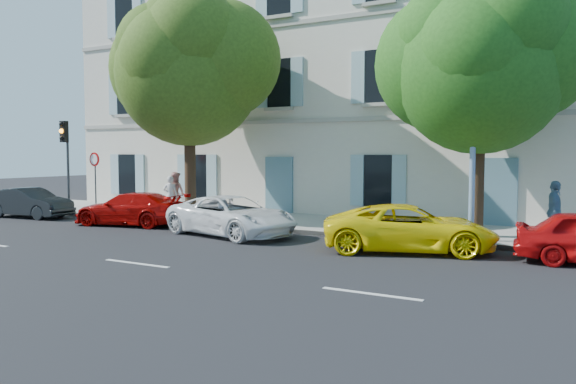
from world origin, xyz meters
The scene contains 16 objects.
ground centered at (0.00, 0.00, 0.00)m, with size 90.00×90.00×0.00m, color black.
sidewalk centered at (0.00, 4.45, 0.07)m, with size 36.00×4.50×0.15m, color #A09E96.
kerb centered at (0.00, 2.28, 0.08)m, with size 36.00×0.16×0.16m, color #9E998E.
building centered at (0.00, 10.20, 6.00)m, with size 28.00×7.00×12.00m, color beige.
car_dark_sedan centered at (-10.84, 1.01, 0.62)m, with size 1.30×3.73×1.23m, color black.
car_red_coupe centered at (-5.38, 1.21, 0.61)m, with size 1.72×4.23×1.23m, color #A60704.
car_white_coupe centered at (-0.65, 0.91, 0.64)m, with size 2.14×4.64×1.29m, color white.
car_yellow_supercar centered at (5.25, 0.86, 0.64)m, with size 2.12×4.61×1.28m, color yellow.
tree_left centered at (-4.25, 3.27, 5.69)m, with size 5.56×5.56×8.61m.
tree_right centered at (6.48, 3.57, 5.14)m, with size 5.05×5.05×7.78m.
traffic_light centered at (-10.49, 2.56, 2.97)m, with size 0.30×0.44×3.89m.
road_sign centered at (-9.11, 2.91, 1.98)m, with size 0.59×0.09×2.54m.
street_lamp centered at (6.51, 2.48, 4.83)m, with size 0.27×1.75×8.26m.
pedestrian_a centered at (-5.47, 3.51, 0.95)m, with size 0.58×0.38×1.60m, color silver.
pedestrian_b centered at (-5.57, 3.94, 1.02)m, with size 0.85×0.66×1.74m, color tan.
pedestrian_c centered at (8.61, 3.49, 1.02)m, with size 1.02×0.43×1.74m, color slate.
Camera 1 is at (9.73, -13.90, 2.67)m, focal length 35.00 mm.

